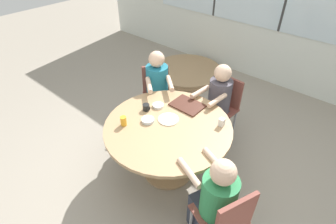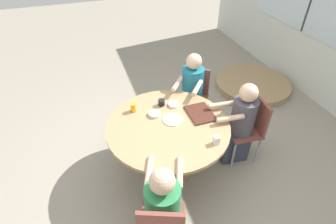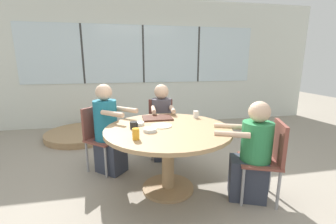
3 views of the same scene
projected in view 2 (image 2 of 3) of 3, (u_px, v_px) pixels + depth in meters
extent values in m
plane|color=gray|center=(168.00, 168.00, 3.41)|extent=(16.00, 16.00, 0.00)
cylinder|color=tan|center=(168.00, 126.00, 2.96)|extent=(1.40, 1.40, 0.04)
cylinder|color=tan|center=(168.00, 149.00, 3.19)|extent=(0.14, 0.14, 0.71)
cylinder|color=tan|center=(168.00, 167.00, 3.40)|extent=(0.60, 0.60, 0.03)
cube|color=brown|center=(163.00, 221.00, 2.37)|extent=(0.52, 0.52, 0.03)
cylinder|color=#99999E|center=(147.00, 216.00, 2.65)|extent=(0.03, 0.03, 0.42)
cylinder|color=#99999E|center=(181.00, 218.00, 2.64)|extent=(0.03, 0.03, 0.42)
cube|color=brown|center=(192.00, 100.00, 3.85)|extent=(0.56, 0.56, 0.03)
cube|color=brown|center=(197.00, 81.00, 3.85)|extent=(0.27, 0.31, 0.42)
cylinder|color=#99999E|center=(199.00, 121.00, 3.82)|extent=(0.03, 0.03, 0.42)
cylinder|color=#99999E|center=(177.00, 116.00, 3.92)|extent=(0.03, 0.03, 0.42)
cylinder|color=#99999E|center=(205.00, 108.00, 4.07)|extent=(0.03, 0.03, 0.42)
cylinder|color=#99999E|center=(184.00, 103.00, 4.16)|extent=(0.03, 0.03, 0.42)
cube|color=brown|center=(243.00, 131.00, 3.32)|extent=(0.43, 0.43, 0.03)
cube|color=brown|center=(259.00, 115.00, 3.22)|extent=(0.38, 0.07, 0.42)
cylinder|color=#99999E|center=(233.00, 155.00, 3.30)|extent=(0.03, 0.03, 0.42)
cylinder|color=#99999E|center=(223.00, 137.00, 3.56)|extent=(0.03, 0.03, 0.42)
cylinder|color=#99999E|center=(258.00, 150.00, 3.36)|extent=(0.03, 0.03, 0.42)
cylinder|color=#99999E|center=(245.00, 133.00, 3.62)|extent=(0.03, 0.03, 0.42)
cube|color=#333847|center=(164.00, 223.00, 2.58)|extent=(0.45, 0.40, 0.45)
cylinder|color=#2D844C|center=(163.00, 204.00, 2.27)|extent=(0.31, 0.31, 0.41)
sphere|color=#DBB293|center=(162.00, 181.00, 2.07)|extent=(0.22, 0.22, 0.22)
cylinder|color=#DBB293|center=(149.00, 171.00, 2.42)|extent=(0.34, 0.18, 0.06)
cylinder|color=#DBB293|center=(180.00, 172.00, 2.40)|extent=(0.34, 0.18, 0.06)
cube|color=#333847|center=(189.00, 115.00, 3.91)|extent=(0.45, 0.44, 0.45)
cylinder|color=#1E7089|center=(192.00, 85.00, 3.65)|extent=(0.30, 0.30, 0.52)
sphere|color=#DBB293|center=(194.00, 61.00, 3.43)|extent=(0.21, 0.21, 0.21)
cylinder|color=#DBB293|center=(197.00, 88.00, 3.34)|extent=(0.29, 0.26, 0.06)
cylinder|color=#DBB293|center=(177.00, 84.00, 3.42)|extent=(0.29, 0.26, 0.06)
cube|color=#333847|center=(233.00, 144.00, 3.44)|extent=(0.29, 0.37, 0.45)
cylinder|color=#4C4751|center=(243.00, 116.00, 3.16)|extent=(0.29, 0.29, 0.47)
sphere|color=#DBB293|center=(249.00, 93.00, 2.95)|extent=(0.22, 0.22, 0.22)
cylinder|color=#DBB293|center=(230.00, 118.00, 2.94)|extent=(0.09, 0.33, 0.06)
cylinder|color=#DBB293|center=(221.00, 105.00, 3.14)|extent=(0.09, 0.33, 0.06)
cube|color=#472319|center=(200.00, 113.00, 3.09)|extent=(0.37, 0.28, 0.02)
cylinder|color=black|center=(161.00, 102.00, 3.21)|extent=(0.08, 0.08, 0.08)
torus|color=black|center=(162.00, 104.00, 3.18)|extent=(0.01, 0.05, 0.05)
cylinder|color=gold|center=(133.00, 107.00, 3.11)|extent=(0.07, 0.07, 0.11)
cube|color=silver|center=(216.00, 140.00, 2.69)|extent=(0.06, 0.06, 0.09)
cylinder|color=silver|center=(154.00, 114.00, 3.07)|extent=(0.14, 0.14, 0.03)
cylinder|color=white|center=(174.00, 105.00, 3.21)|extent=(0.13, 0.13, 0.03)
cylinder|color=beige|center=(173.00, 120.00, 3.01)|extent=(0.24, 0.24, 0.01)
cylinder|color=tan|center=(252.00, 86.00, 4.91)|extent=(1.35, 1.35, 0.03)
cylinder|color=tan|center=(252.00, 85.00, 4.90)|extent=(1.36, 1.36, 0.03)
cylinder|color=tan|center=(252.00, 84.00, 4.88)|extent=(1.35, 1.35, 0.03)
cylinder|color=tan|center=(253.00, 82.00, 4.86)|extent=(1.36, 1.36, 0.03)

